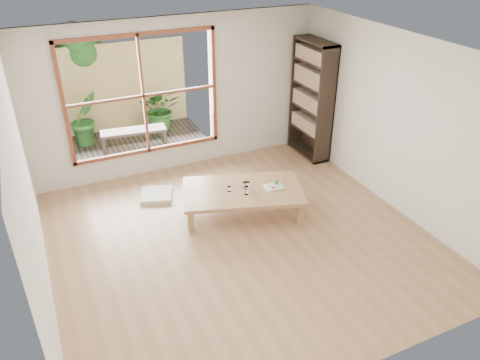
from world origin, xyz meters
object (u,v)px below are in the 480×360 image
object	(u,v)px
low_table	(243,192)
garden_bench	(134,133)
bookshelf	(312,100)
food_tray	(274,186)

from	to	relation	value
low_table	garden_bench	world-z (taller)	garden_bench
bookshelf	low_table	bearing A→B (deg)	-146.44
low_table	food_tray	bearing A→B (deg)	2.43
low_table	bookshelf	bearing A→B (deg)	51.40
low_table	bookshelf	world-z (taller)	bookshelf
bookshelf	garden_bench	world-z (taller)	bookshelf
garden_bench	food_tray	bearing A→B (deg)	-57.61
food_tray	bookshelf	bearing A→B (deg)	49.89
low_table	bookshelf	size ratio (longest dim) A/B	0.94
food_tray	garden_bench	world-z (taller)	food_tray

